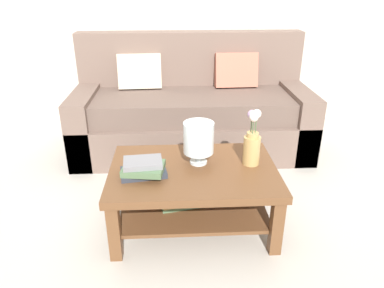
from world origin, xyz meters
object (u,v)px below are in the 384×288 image
object	(u,v)px
coffee_table	(192,184)
flower_pitcher	(252,143)
glass_hurricane_vase	(199,139)
book_stack_main	(143,168)
couch	(192,111)

from	to	relation	value
coffee_table	flower_pitcher	distance (m)	0.46
glass_hurricane_vase	flower_pitcher	distance (m)	0.34
coffee_table	glass_hurricane_vase	xyz separation A→B (m)	(0.04, 0.07, 0.29)
flower_pitcher	book_stack_main	bearing A→B (deg)	-170.00
couch	coffee_table	world-z (taller)	couch
couch	glass_hurricane_vase	xyz separation A→B (m)	(-0.02, -1.17, 0.23)
couch	coffee_table	size ratio (longest dim) A/B	2.04
couch	flower_pitcher	xyz separation A→B (m)	(0.32, -1.20, 0.20)
glass_hurricane_vase	coffee_table	bearing A→B (deg)	-120.60
book_stack_main	flower_pitcher	bearing A→B (deg)	10.00
coffee_table	flower_pitcher	bearing A→B (deg)	6.63
coffee_table	book_stack_main	world-z (taller)	book_stack_main
couch	flower_pitcher	distance (m)	1.26
coffee_table	book_stack_main	bearing A→B (deg)	-165.85
coffee_table	glass_hurricane_vase	world-z (taller)	glass_hurricane_vase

